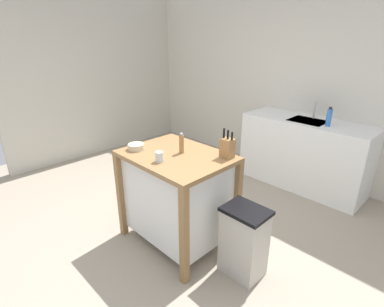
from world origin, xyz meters
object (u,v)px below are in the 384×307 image
(bowl_ceramic_small, at_px, (136,147))
(trash_bin, at_px, (244,242))
(knife_block, at_px, (227,148))
(bottle_hand_soap, at_px, (329,117))
(pepper_grinder, at_px, (181,143))
(sink_faucet, at_px, (315,110))
(drinking_cup, at_px, (159,157))
(kitchen_island, at_px, (177,194))

(bowl_ceramic_small, relative_size, trash_bin, 0.24)
(knife_block, relative_size, bottle_hand_soap, 1.11)
(pepper_grinder, bearing_deg, sink_faucet, 81.74)
(drinking_cup, height_order, sink_faucet, sink_faucet)
(bowl_ceramic_small, distance_m, bottle_hand_soap, 2.29)
(pepper_grinder, bearing_deg, kitchen_island, -98.61)
(bottle_hand_soap, bearing_deg, trash_bin, -85.44)
(kitchen_island, relative_size, drinking_cup, 11.00)
(knife_block, xyz_separation_m, bottle_hand_soap, (0.22, 1.63, 0.01))
(bottle_hand_soap, bearing_deg, drinking_cup, -104.75)
(sink_faucet, bearing_deg, bottle_hand_soap, -39.22)
(kitchen_island, height_order, sink_faucet, sink_faucet)
(pepper_grinder, distance_m, bottle_hand_soap, 1.93)
(kitchen_island, distance_m, sink_faucet, 2.20)
(knife_block, height_order, drinking_cup, knife_block)
(pepper_grinder, bearing_deg, knife_block, 30.52)
(pepper_grinder, relative_size, sink_faucet, 0.87)
(drinking_cup, bearing_deg, bottle_hand_soap, 75.25)
(bowl_ceramic_small, height_order, trash_bin, bowl_ceramic_small)
(drinking_cup, distance_m, pepper_grinder, 0.28)
(bottle_hand_soap, bearing_deg, pepper_grinder, -107.29)
(drinking_cup, bearing_deg, trash_bin, 23.31)
(bowl_ceramic_small, relative_size, pepper_grinder, 0.80)
(knife_block, xyz_separation_m, pepper_grinder, (-0.36, -0.21, 0.00))
(trash_bin, bearing_deg, kitchen_island, -173.03)
(knife_block, height_order, bottle_hand_soap, knife_block)
(pepper_grinder, height_order, sink_faucet, sink_faucet)
(trash_bin, distance_m, sink_faucet, 2.19)
(drinking_cup, height_order, trash_bin, drinking_cup)
(kitchen_island, height_order, knife_block, knife_block)
(knife_block, xyz_separation_m, trash_bin, (0.36, -0.18, -0.69))
(trash_bin, xyz_separation_m, sink_faucet, (-0.42, 2.03, 0.70))
(sink_faucet, bearing_deg, bowl_ceramic_small, -105.95)
(sink_faucet, bearing_deg, pepper_grinder, -98.26)
(knife_block, bearing_deg, trash_bin, -26.50)
(pepper_grinder, bearing_deg, bowl_ceramic_small, -145.86)
(bowl_ceramic_small, relative_size, bottle_hand_soap, 0.67)
(drinking_cup, relative_size, sink_faucet, 0.40)
(knife_block, relative_size, pepper_grinder, 1.33)
(sink_faucet, bearing_deg, trash_bin, -78.39)
(kitchen_island, xyz_separation_m, trash_bin, (0.73, 0.09, -0.20))
(knife_block, distance_m, bowl_ceramic_small, 0.85)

